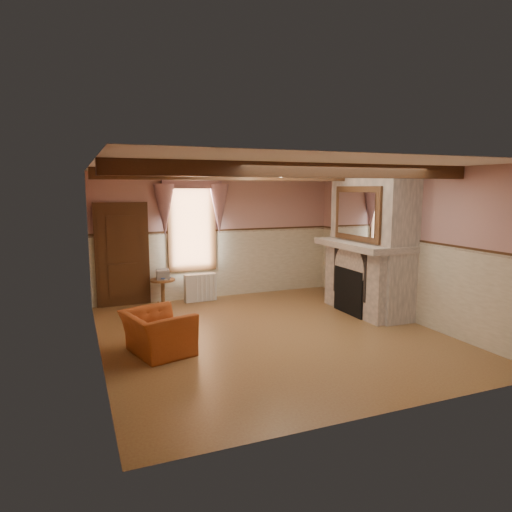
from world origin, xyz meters
name	(u,v)px	position (x,y,z in m)	size (l,w,h in m)	color
floor	(271,334)	(0.00, 0.00, 0.00)	(5.50, 6.00, 0.01)	brown
ceiling	(272,167)	(0.00, 0.00, 2.80)	(5.50, 6.00, 0.01)	silver
wall_back	(218,235)	(0.00, 3.00, 1.40)	(5.50, 0.02, 2.80)	tan
wall_front	(387,289)	(0.00, -3.00, 1.40)	(5.50, 0.02, 2.80)	tan
wall_left	(96,263)	(-2.75, 0.00, 1.40)	(0.02, 6.00, 2.80)	tan
wall_right	(405,245)	(2.75, 0.00, 1.40)	(0.02, 6.00, 2.80)	tan
wainscot	(271,291)	(0.00, 0.00, 0.75)	(5.50, 6.00, 1.50)	beige
chair_rail	(272,247)	(0.00, 0.00, 1.50)	(5.50, 6.00, 0.08)	black
firebox	(352,291)	(2.00, 0.60, 0.45)	(0.20, 0.95, 0.90)	black
armchair	(158,333)	(-1.94, -0.20, 0.32)	(0.99, 0.86, 0.64)	#994219
side_table	(163,292)	(-1.32, 2.70, 0.28)	(0.53, 0.53, 0.55)	brown
book_stack	(163,274)	(-1.31, 2.72, 0.65)	(0.26, 0.32, 0.20)	#B7AD8C
radiator	(200,288)	(-0.50, 2.70, 0.30)	(0.70, 0.18, 0.60)	silver
bowl	(357,239)	(2.24, 0.82, 1.46)	(0.32, 0.32, 0.08)	brown
mantel_clock	(341,233)	(2.24, 1.40, 1.52)	(0.14, 0.24, 0.20)	black
oil_lamp	(351,233)	(2.24, 1.03, 1.56)	(0.11, 0.11, 0.28)	#B39732
candle_red	(380,240)	(2.24, 0.10, 1.50)	(0.06, 0.06, 0.16)	#A51814
jar_yellow	(369,239)	(2.24, 0.44, 1.48)	(0.06, 0.06, 0.12)	yellow
fireplace	(371,242)	(2.42, 0.60, 1.40)	(0.85, 2.00, 2.80)	gray
mantel	(364,245)	(2.24, 0.60, 1.36)	(1.05, 2.05, 0.12)	gray
overmantel_mirror	(357,214)	(2.06, 0.60, 1.97)	(0.06, 1.44, 1.04)	silver
door	(122,256)	(-2.10, 2.94, 1.05)	(1.10, 0.10, 2.10)	black
window	(192,225)	(-0.60, 2.97, 1.65)	(1.06, 0.08, 2.02)	white
window_drapes	(192,198)	(-0.60, 2.88, 2.25)	(1.30, 0.14, 1.40)	gray
ceiling_beam_front	(307,170)	(0.00, -1.20, 2.70)	(5.50, 0.18, 0.20)	black
ceiling_beam_back	(246,175)	(0.00, 1.20, 2.70)	(5.50, 0.18, 0.20)	black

